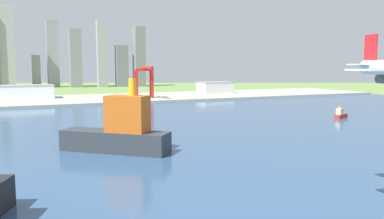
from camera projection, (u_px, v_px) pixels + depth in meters
The scene contains 9 objects.
ground_plane at pixel (122, 119), 296.62m from camera, with size 2400.00×2400.00×0.00m, color olive.
water_bay at pixel (145, 131), 242.47m from camera, with size 840.00×360.00×0.15m, color #2D4C70.
industrial_pier at pixel (83, 99), 467.92m from camera, with size 840.00×140.00×2.50m, color #999E8F.
tugboat_small at pixel (341, 114), 303.29m from camera, with size 17.51×10.76×10.43m.
container_barge at pixel (119, 132), 181.08m from camera, with size 48.94×45.45×35.40m.
port_crane_red at pixel (144, 75), 464.23m from camera, with size 22.48×45.09×39.45m.
warehouse_main at pixel (25, 92), 463.14m from camera, with size 66.04×32.07×16.67m.
warehouse_annex at pixel (215, 87), 572.84m from camera, with size 48.70×33.49×16.38m.
distant_skyline at pixel (56, 55), 747.37m from camera, with size 336.83×68.62×155.55m.
Camera 1 is at (-72.83, 9.91, 40.77)m, focal length 35.30 mm.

